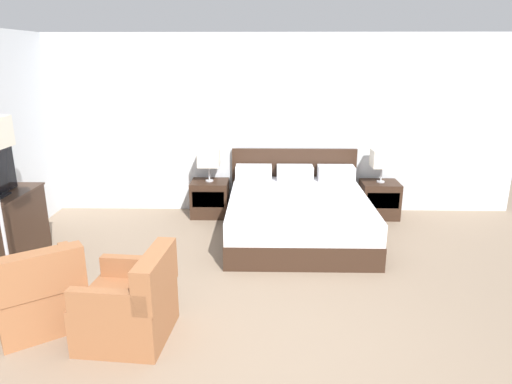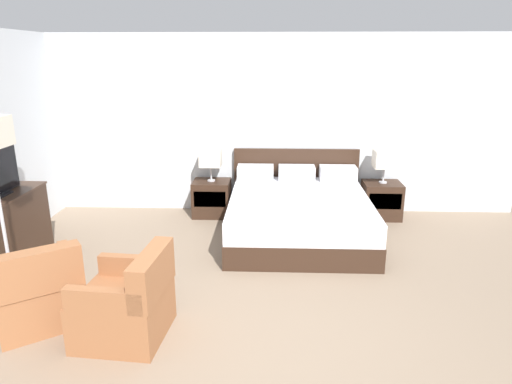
{
  "view_description": "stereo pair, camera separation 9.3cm",
  "coord_description": "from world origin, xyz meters",
  "views": [
    {
      "loc": [
        0.04,
        -3.04,
        2.24
      ],
      "look_at": [
        -0.07,
        1.94,
        0.75
      ],
      "focal_mm": 32.0,
      "sensor_mm": 36.0,
      "label": 1
    },
    {
      "loc": [
        0.13,
        -3.03,
        2.24
      ],
      "look_at": [
        -0.07,
        1.94,
        0.75
      ],
      "focal_mm": 32.0,
      "sensor_mm": 36.0,
      "label": 2
    }
  ],
  "objects": [
    {
      "name": "table_lamp_left",
      "position": [
        -0.76,
        3.25,
        0.86
      ],
      "size": [
        0.3,
        0.3,
        0.47
      ],
      "color": "#B7B7BC",
      "rests_on": "nightstand_left"
    },
    {
      "name": "armchair_companion",
      "position": [
        -1.05,
        0.23,
        0.28
      ],
      "size": [
        0.75,
        0.74,
        0.76
      ],
      "color": "#935B38",
      "rests_on": "ground"
    },
    {
      "name": "wall_back",
      "position": [
        0.0,
        3.56,
        1.28
      ],
      "size": [
        7.35,
        0.06,
        2.55
      ],
      "primitive_type": "cube",
      "color": "silver",
      "rests_on": "ground"
    },
    {
      "name": "nightstand_right",
      "position": [
        1.68,
        3.25,
        0.26
      ],
      "size": [
        0.53,
        0.45,
        0.52
      ],
      "color": "#332116",
      "rests_on": "ground"
    },
    {
      "name": "dresser",
      "position": [
        -2.82,
        1.54,
        0.41
      ],
      "size": [
        0.47,
        1.19,
        0.8
      ],
      "color": "#332116",
      "rests_on": "ground"
    },
    {
      "name": "table_lamp_right",
      "position": [
        1.68,
        3.25,
        0.86
      ],
      "size": [
        0.3,
        0.3,
        0.47
      ],
      "color": "#B7B7BC",
      "rests_on": "nightstand_right"
    },
    {
      "name": "armchair_by_window",
      "position": [
        -1.88,
        0.39,
        0.28
      ],
      "size": [
        0.95,
        0.96,
        0.76
      ],
      "color": "#935B38",
      "rests_on": "ground"
    },
    {
      "name": "nightstand_left",
      "position": [
        -0.76,
        3.25,
        0.26
      ],
      "size": [
        0.53,
        0.45,
        0.52
      ],
      "color": "#332116",
      "rests_on": "ground"
    },
    {
      "name": "ground_plane",
      "position": [
        0.0,
        0.0,
        0.0
      ],
      "size": [
        10.6,
        10.6,
        0.0
      ],
      "primitive_type": "plane",
      "color": "#84705B"
    },
    {
      "name": "bed",
      "position": [
        0.46,
        2.52,
        0.29
      ],
      "size": [
        1.81,
        2.06,
        0.95
      ],
      "color": "#332116",
      "rests_on": "ground"
    }
  ]
}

